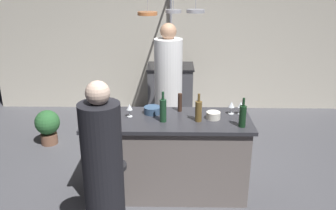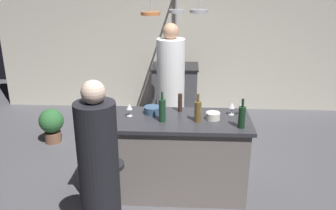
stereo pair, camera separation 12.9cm
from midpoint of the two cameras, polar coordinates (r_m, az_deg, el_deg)
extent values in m
plane|color=#4C4C51|center=(4.30, -0.92, -13.35)|extent=(9.00, 9.00, 0.00)
cube|color=beige|center=(6.53, -0.12, 10.61)|extent=(6.40, 0.16, 2.60)
cube|color=slate|center=(4.08, -0.96, -8.29)|extent=(1.72, 0.66, 0.86)
cube|color=#2D2D33|center=(3.88, -0.99, -2.42)|extent=(1.80, 0.72, 0.04)
cube|color=#47474C|center=(6.34, -0.19, 2.24)|extent=(0.76, 0.60, 0.86)
cube|color=black|center=(6.22, -0.20, 6.15)|extent=(0.80, 0.64, 0.03)
cylinder|color=white|center=(4.94, -0.70, 1.41)|extent=(0.38, 0.38, 1.58)
sphere|color=tan|center=(4.73, -0.75, 11.63)|extent=(0.22, 0.22, 0.22)
cylinder|color=#4C4C51|center=(3.65, -9.51, -14.07)|extent=(0.06, 0.06, 0.62)
cylinder|color=black|center=(3.48, -9.82, -9.58)|extent=(0.26, 0.26, 0.04)
cylinder|color=black|center=(3.15, -11.33, -12.05)|extent=(0.34, 0.34, 1.42)
sphere|color=beige|center=(2.82, -12.42, 1.87)|extent=(0.19, 0.19, 0.19)
cylinder|color=gray|center=(6.42, -0.15, 8.41)|extent=(0.04, 0.04, 2.15)
cylinder|color=#B26638|center=(4.99, -4.05, 14.33)|extent=(0.27, 0.27, 0.04)
cylinder|color=gray|center=(5.02, -4.05, 15.94)|extent=(0.01, 0.01, 0.28)
cylinder|color=gray|center=(5.04, 0.11, 14.69)|extent=(0.22, 0.22, 0.04)
cylinder|color=gray|center=(5.00, 0.11, 16.10)|extent=(0.01, 0.01, 0.25)
cylinder|color=gray|center=(4.99, 3.66, 14.69)|extent=(0.25, 0.25, 0.04)
cylinder|color=gray|center=(5.01, 3.68, 16.11)|extent=(0.01, 0.01, 0.25)
cylinder|color=brown|center=(5.64, -18.98, -5.06)|extent=(0.24, 0.24, 0.16)
sphere|color=#2D6633|center=(5.54, -19.28, -2.62)|extent=(0.36, 0.36, 0.36)
cylinder|color=#382319|center=(4.05, 0.99, 0.40)|extent=(0.05, 0.05, 0.21)
cylinder|color=#B78C8E|center=(3.73, -12.90, -1.59)|extent=(0.07, 0.07, 0.24)
cylinder|color=#B78C8E|center=(3.67, -13.10, 0.80)|extent=(0.03, 0.03, 0.08)
cylinder|color=#143319|center=(3.69, 10.79, -1.81)|extent=(0.07, 0.07, 0.22)
cylinder|color=#143319|center=(3.64, 10.95, 0.45)|extent=(0.03, 0.03, 0.08)
cylinder|color=brown|center=(3.78, 3.89, -1.02)|extent=(0.07, 0.07, 0.22)
cylinder|color=brown|center=(3.72, 3.95, 1.17)|extent=(0.03, 0.03, 0.08)
cylinder|color=#193D23|center=(3.76, -1.78, -0.90)|extent=(0.07, 0.07, 0.24)
cylinder|color=#193D23|center=(3.70, -1.81, 1.48)|extent=(0.03, 0.03, 0.08)
cylinder|color=silver|center=(3.95, -7.03, -1.81)|extent=(0.06, 0.06, 0.01)
cylinder|color=silver|center=(3.94, -7.05, -1.27)|extent=(0.01, 0.01, 0.07)
cone|color=silver|center=(3.91, -7.09, -0.31)|extent=(0.07, 0.07, 0.06)
cylinder|color=silver|center=(4.06, 10.52, -1.39)|extent=(0.06, 0.06, 0.01)
cylinder|color=silver|center=(4.05, 10.56, -0.86)|extent=(0.01, 0.01, 0.07)
cone|color=silver|center=(4.02, 10.62, 0.07)|extent=(0.07, 0.07, 0.06)
cylinder|color=silver|center=(4.05, 9.09, -1.38)|extent=(0.06, 0.06, 0.01)
cylinder|color=silver|center=(4.03, 9.12, -0.85)|extent=(0.01, 0.01, 0.07)
cone|color=silver|center=(4.01, 9.17, 0.09)|extent=(0.07, 0.07, 0.06)
cylinder|color=#334C6B|center=(4.01, -3.44, -0.83)|extent=(0.19, 0.19, 0.08)
cylinder|color=silver|center=(3.87, 6.28, -1.67)|extent=(0.15, 0.15, 0.08)
camera|label=1|loc=(0.06, -90.93, -0.34)|focal=38.33mm
camera|label=2|loc=(0.06, 89.07, 0.34)|focal=38.33mm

